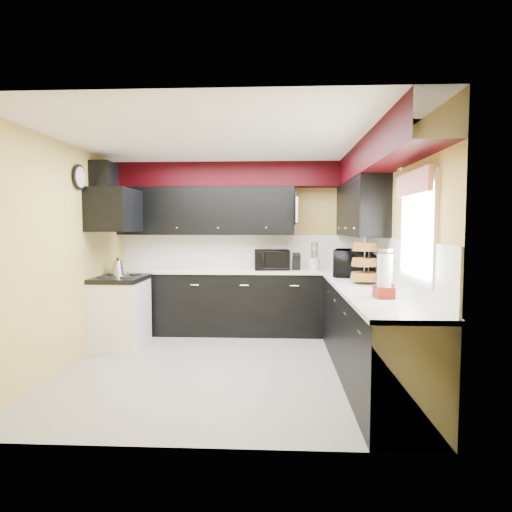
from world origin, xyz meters
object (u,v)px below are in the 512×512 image
Objects in this scene: microwave at (351,263)px; knife_block at (296,262)px; toaster_oven at (272,260)px; kettle at (118,268)px; utensil_crock at (314,264)px.

microwave is 0.98m from knife_block.
toaster_oven is 0.82× the size of microwave.
microwave is at bearing -3.24° from kettle.
utensil_crock is (-0.40, 0.74, -0.08)m from microwave.
toaster_oven reaches higher than utensil_crock.
microwave is 0.84m from utensil_crock.
toaster_oven is at bearing 175.62° from knife_block.
knife_block is (-0.26, -0.01, 0.03)m from utensil_crock.
knife_block reaches higher than kettle.
microwave reaches higher than kettle.
utensil_crock is at bearing 11.71° from kettle.
toaster_oven is 2.11× the size of knife_block.
toaster_oven is at bearing 15.17° from kettle.
kettle is at bearing -168.29° from utensil_crock.
utensil_crock is at bearing 41.02° from microwave.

